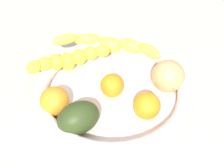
% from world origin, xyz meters
% --- Properties ---
extents(kitchen_counter, '(1.20, 1.20, 0.03)m').
position_xyz_m(kitchen_counter, '(0.00, 0.00, 0.01)').
color(kitchen_counter, '#ACA69B').
rests_on(kitchen_counter, ground).
extents(fruit_bowl, '(0.34, 0.34, 0.05)m').
position_xyz_m(fruit_bowl, '(0.00, 0.00, 0.06)').
color(fruit_bowl, silver).
rests_on(fruit_bowl, kitchen_counter).
extents(banana_draped_left, '(0.10, 0.19, 0.06)m').
position_xyz_m(banana_draped_left, '(0.13, 0.02, 0.08)').
color(banana_draped_left, yellow).
rests_on(banana_draped_left, fruit_bowl).
extents(banana_draped_right, '(0.23, 0.17, 0.06)m').
position_xyz_m(banana_draped_right, '(0.10, -0.09, 0.08)').
color(banana_draped_right, yellow).
rests_on(banana_draped_right, fruit_bowl).
extents(orange_front, '(0.06, 0.06, 0.06)m').
position_xyz_m(orange_front, '(0.05, 0.12, 0.08)').
color(orange_front, orange).
rests_on(orange_front, fruit_bowl).
extents(orange_mid_left, '(0.05, 0.05, 0.05)m').
position_xyz_m(orange_mid_left, '(-0.00, 0.00, 0.07)').
color(orange_mid_left, orange).
rests_on(orange_mid_left, fruit_bowl).
extents(orange_mid_right, '(0.06, 0.06, 0.06)m').
position_xyz_m(orange_mid_right, '(-0.09, -0.01, 0.08)').
color(orange_mid_right, orange).
rests_on(orange_mid_right, fruit_bowl).
extents(peach_blush, '(0.07, 0.07, 0.07)m').
position_xyz_m(peach_blush, '(-0.07, -0.10, 0.08)').
color(peach_blush, '#EBA062').
rests_on(peach_blush, fruit_bowl).
extents(avocado_dark, '(0.08, 0.10, 0.06)m').
position_xyz_m(avocado_dark, '(-0.02, 0.11, 0.08)').
color(avocado_dark, '#2E3E1A').
rests_on(avocado_dark, fruit_bowl).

